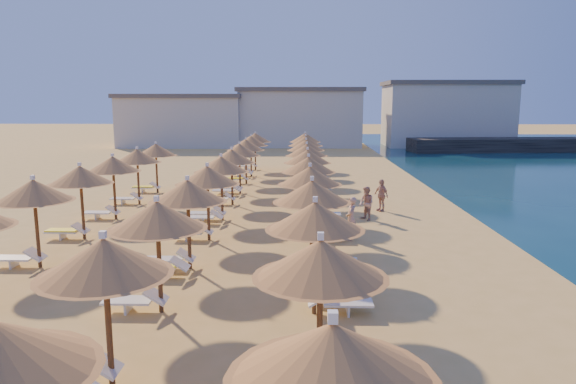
{
  "coord_description": "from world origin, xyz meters",
  "views": [
    {
      "loc": [
        1.48,
        -20.28,
        5.59
      ],
      "look_at": [
        0.89,
        4.0,
        1.3
      ],
      "focal_mm": 32.0,
      "sensor_mm": 36.0,
      "label": 1
    }
  ],
  "objects_px": {
    "parasol_row_east": "(309,166)",
    "beachgoer_b": "(366,203)",
    "jetty": "(540,145)",
    "beachgoer_c": "(381,195)",
    "beachgoer_a": "(351,218)",
    "parasol_row_west": "(221,165)"
  },
  "relations": [
    {
      "from": "parasol_row_east",
      "to": "beachgoer_b",
      "type": "xyz_separation_m",
      "value": [
        2.77,
        0.1,
        -1.81
      ]
    },
    {
      "from": "parasol_row_east",
      "to": "beachgoer_a",
      "type": "distance_m",
      "value": 4.24
    },
    {
      "from": "parasol_row_east",
      "to": "beachgoer_a",
      "type": "bearing_deg",
      "value": -64.07
    },
    {
      "from": "parasol_row_west",
      "to": "beachgoer_c",
      "type": "height_order",
      "value": "parasol_row_west"
    },
    {
      "from": "jetty",
      "to": "parasol_row_east",
      "type": "distance_m",
      "value": 44.37
    },
    {
      "from": "jetty",
      "to": "parasol_row_east",
      "type": "xyz_separation_m",
      "value": [
        -26.95,
        -35.19,
        1.87
      ]
    },
    {
      "from": "beachgoer_b",
      "to": "beachgoer_a",
      "type": "bearing_deg",
      "value": -47.46
    },
    {
      "from": "parasol_row_west",
      "to": "beachgoer_c",
      "type": "xyz_separation_m",
      "value": [
        7.91,
        2.2,
        -1.79
      ]
    },
    {
      "from": "parasol_row_east",
      "to": "beachgoer_a",
      "type": "height_order",
      "value": "parasol_row_east"
    },
    {
      "from": "beachgoer_a",
      "to": "beachgoer_b",
      "type": "relative_size",
      "value": 1.1
    },
    {
      "from": "jetty",
      "to": "beachgoer_c",
      "type": "height_order",
      "value": "beachgoer_c"
    },
    {
      "from": "jetty",
      "to": "beachgoer_a",
      "type": "bearing_deg",
      "value": -128.65
    },
    {
      "from": "parasol_row_west",
      "to": "beachgoer_b",
      "type": "distance_m",
      "value": 7.12
    },
    {
      "from": "jetty",
      "to": "beachgoer_a",
      "type": "height_order",
      "value": "beachgoer_a"
    },
    {
      "from": "jetty",
      "to": "beachgoer_a",
      "type": "relative_size",
      "value": 16.86
    },
    {
      "from": "parasol_row_east",
      "to": "beachgoer_b",
      "type": "distance_m",
      "value": 3.31
    },
    {
      "from": "beachgoer_b",
      "to": "parasol_row_west",
      "type": "bearing_deg",
      "value": -119.84
    },
    {
      "from": "beachgoer_a",
      "to": "beachgoer_c",
      "type": "relative_size",
      "value": 1.07
    },
    {
      "from": "parasol_row_east",
      "to": "beachgoer_b",
      "type": "height_order",
      "value": "parasol_row_east"
    },
    {
      "from": "parasol_row_west",
      "to": "beachgoer_b",
      "type": "height_order",
      "value": "parasol_row_west"
    },
    {
      "from": "beachgoer_a",
      "to": "beachgoer_c",
      "type": "height_order",
      "value": "beachgoer_a"
    },
    {
      "from": "parasol_row_east",
      "to": "parasol_row_west",
      "type": "xyz_separation_m",
      "value": [
        -4.11,
        0.0,
        0.0
      ]
    }
  ]
}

